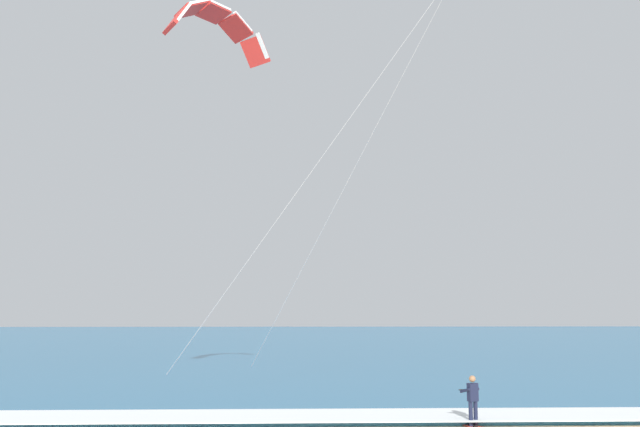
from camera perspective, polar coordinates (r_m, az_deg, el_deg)
name	(u,v)px	position (r m, az deg, el deg)	size (l,w,h in m)	color
sea	(362,341)	(84.87, 3.42, -10.19)	(200.00, 120.00, 0.20)	teal
surf_foam	(520,414)	(26.89, 15.79, -15.30)	(200.00, 3.07, 0.04)	white
surfboard	(474,426)	(25.18, 12.26, -16.40)	(0.97, 1.46, 0.09)	#E04C38
kitesurfer	(472,398)	(25.07, 12.17, -14.33)	(0.66, 0.65, 1.69)	#191E38
kite_primary	(217,25)	(35.09, -8.26, 14.76)	(12.12, 10.31, 17.06)	red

